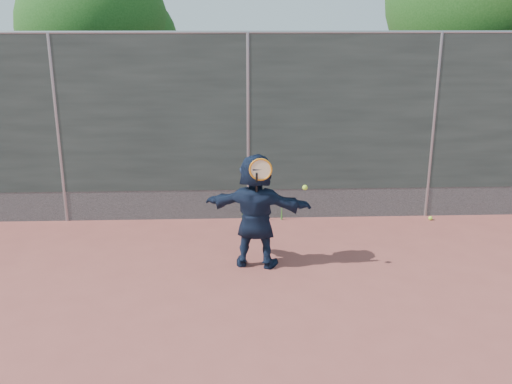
{
  "coord_description": "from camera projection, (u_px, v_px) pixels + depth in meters",
  "views": [
    {
      "loc": [
        -0.25,
        -5.49,
        3.23
      ],
      "look_at": [
        0.05,
        1.62,
        1.03
      ],
      "focal_mm": 40.0,
      "sensor_mm": 36.0,
      "label": 1
    }
  ],
  "objects": [
    {
      "name": "fence",
      "position": [
        248.0,
        124.0,
        9.08
      ],
      "size": [
        20.0,
        0.06,
        3.03
      ],
      "color": "#38423D",
      "rests_on": "ground"
    },
    {
      "name": "swing_action",
      "position": [
        265.0,
        173.0,
        7.17
      ],
      "size": [
        0.75,
        0.13,
        0.51
      ],
      "color": "orange",
      "rests_on": "ground"
    },
    {
      "name": "tree_right",
      "position": [
        490.0,
        2.0,
        10.85
      ],
      "size": [
        3.78,
        3.6,
        5.39
      ],
      "color": "#382314",
      "rests_on": "ground"
    },
    {
      "name": "ball_ground",
      "position": [
        430.0,
        218.0,
        9.44
      ],
      "size": [
        0.07,
        0.07,
        0.07
      ],
      "primitive_type": "sphere",
      "color": "#B2E833",
      "rests_on": "ground"
    },
    {
      "name": "player",
      "position": [
        256.0,
        211.0,
        7.53
      ],
      "size": [
        1.5,
        0.77,
        1.55
      ],
      "primitive_type": "imported",
      "rotation": [
        0.0,
        0.0,
        2.92
      ],
      "color": "#141F37",
      "rests_on": "ground"
    },
    {
      "name": "tree_left",
      "position": [
        102.0,
        31.0,
        11.48
      ],
      "size": [
        3.15,
        3.0,
        4.53
      ],
      "color": "#382314",
      "rests_on": "ground"
    },
    {
      "name": "weed_clump",
      "position": [
        266.0,
        212.0,
        9.41
      ],
      "size": [
        0.68,
        0.07,
        0.3
      ],
      "color": "#387226",
      "rests_on": "ground"
    },
    {
      "name": "ground",
      "position": [
        258.0,
        326.0,
        6.21
      ],
      "size": [
        80.0,
        80.0,
        0.0
      ],
      "primitive_type": "plane",
      "color": "#9E4C42",
      "rests_on": "ground"
    }
  ]
}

